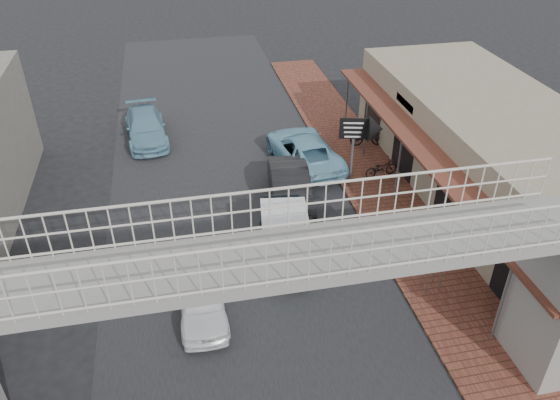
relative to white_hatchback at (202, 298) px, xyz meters
name	(u,v)px	position (x,y,z in m)	size (l,w,h in m)	color
ground	(254,304)	(1.68, 0.04, -0.63)	(120.00, 120.00, 0.00)	black
road_strip	(254,304)	(1.68, 0.04, -0.63)	(10.00, 60.00, 0.01)	black
sidewalk	(403,227)	(8.18, 3.04, -0.58)	(3.00, 40.00, 0.10)	brown
shophouse_row	(503,160)	(12.65, 4.04, 1.38)	(7.20, 18.00, 4.00)	gray
footbridge	(278,322)	(1.68, -3.96, 2.54)	(16.40, 2.40, 6.34)	gray
white_hatchback	(202,298)	(0.00, 0.00, 0.00)	(1.49, 3.71, 1.27)	white
dark_sedan	(290,188)	(4.18, 5.71, 0.12)	(1.59, 4.56, 1.50)	black
angkot_curb	(304,150)	(5.53, 8.88, 0.11)	(2.48, 5.37, 1.49)	#7BBAD5
angkot_far	(146,127)	(-1.72, 13.02, 0.05)	(1.90, 4.69, 1.36)	#6A9EB8
angkot_van	(285,233)	(3.17, 2.12, 0.53)	(2.16, 3.91, 1.83)	black
motorcycle_near	(381,168)	(8.66, 6.91, -0.11)	(0.56, 1.60, 0.84)	black
motorcycle_far	(368,136)	(9.06, 9.90, -0.01)	(0.49, 1.75, 1.05)	black
street_clock	(439,238)	(7.65, -0.50, 1.58)	(0.62, 0.50, 2.55)	#59595B
arrow_sign	(373,130)	(7.91, 6.51, 2.06)	(1.93, 1.27, 3.21)	#59595B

